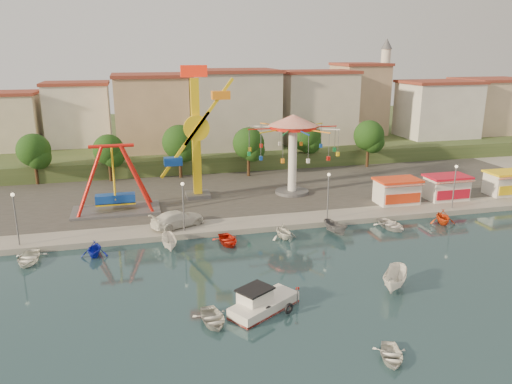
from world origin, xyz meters
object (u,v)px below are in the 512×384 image
object	(u,v)px
rowboat_a	(213,319)
van	(178,219)
skiff	(395,280)
kamikaze_tower	(199,136)
cabin_motorboat	(262,304)
pirate_ship_ride	(114,180)
wave_swinger	(293,136)

from	to	relation	value
rowboat_a	van	size ratio (longest dim) A/B	0.59
rowboat_a	skiff	world-z (taller)	skiff
skiff	kamikaze_tower	bearing A→B (deg)	152.51
cabin_motorboat	pirate_ship_ride	bearing A→B (deg)	81.14
kamikaze_tower	rowboat_a	xyz separation A→B (m)	(-3.40, -29.89, -8.14)
pirate_ship_ride	kamikaze_tower	bearing A→B (deg)	18.70
wave_swinger	rowboat_a	xyz separation A→B (m)	(-15.34, -28.68, -7.84)
wave_swinger	rowboat_a	distance (m)	33.46
wave_swinger	rowboat_a	bearing A→B (deg)	-118.14
rowboat_a	skiff	bearing A→B (deg)	0.37
kamikaze_tower	cabin_motorboat	world-z (taller)	kamikaze_tower
kamikaze_tower	cabin_motorboat	distance (m)	30.09
kamikaze_tower	cabin_motorboat	size ratio (longest dim) A/B	2.76
kamikaze_tower	wave_swinger	distance (m)	12.01
pirate_ship_ride	wave_swinger	size ratio (longest dim) A/B	0.86
wave_swinger	skiff	xyz separation A→B (m)	(-0.04, -27.12, -7.34)
skiff	van	xyz separation A→B (m)	(-15.85, 17.88, 0.59)
cabin_motorboat	skiff	xyz separation A→B (m)	(11.40, 0.69, 0.32)
cabin_motorboat	rowboat_a	distance (m)	4.01
rowboat_a	van	world-z (taller)	van
pirate_ship_ride	van	world-z (taller)	pirate_ship_ride
van	pirate_ship_ride	bearing A→B (deg)	19.06
pirate_ship_ride	rowboat_a	size ratio (longest dim) A/B	2.88
cabin_motorboat	skiff	bearing A→B (deg)	-28.68
pirate_ship_ride	rowboat_a	xyz separation A→B (m)	(7.05, -26.36, -4.03)
skiff	van	distance (m)	23.90
cabin_motorboat	van	bearing A→B (deg)	71.37
rowboat_a	skiff	size ratio (longest dim) A/B	0.78
kamikaze_tower	rowboat_a	bearing A→B (deg)	-96.49
pirate_ship_ride	kamikaze_tower	world-z (taller)	kamikaze_tower
kamikaze_tower	skiff	xyz separation A→B (m)	(11.90, -28.32, -7.64)
kamikaze_tower	van	xyz separation A→B (m)	(-3.95, -10.44, -7.05)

